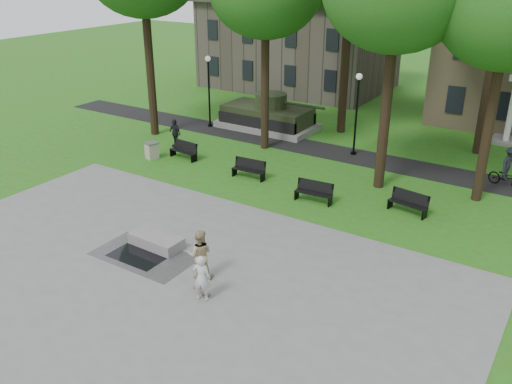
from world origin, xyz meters
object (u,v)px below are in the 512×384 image
skateboarder (202,278)px  park_bench_0 (184,150)px  friend_watching (200,254)px  cyclist (508,171)px  concrete_block (156,241)px  trash_bin (152,150)px

skateboarder → park_bench_0: 14.13m
friend_watching → cyclist: size_ratio=0.89×
skateboarder → cyclist: size_ratio=0.79×
concrete_block → cyclist: size_ratio=1.04×
concrete_block → skateboarder: 4.30m
friend_watching → trash_bin: (-10.13, 8.40, -0.47)m
concrete_block → friend_watching: bearing=-16.4°
concrete_block → skateboarder: skateboarder is taller
skateboarder → trash_bin: size_ratio=1.75×
park_bench_0 → trash_bin: park_bench_0 is taller
cyclist → trash_bin: cyclist is taller
cyclist → park_bench_0: bearing=128.4°
concrete_block → skateboarder: (3.81, -1.91, 0.61)m
skateboarder → friend_watching: friend_watching is taller
skateboarder → trash_bin: bearing=-61.0°
park_bench_0 → trash_bin: size_ratio=1.91×
concrete_block → skateboarder: bearing=-26.6°
concrete_block → trash_bin: 10.44m
friend_watching → cyclist: (7.66, 14.88, -0.10)m
skateboarder → cyclist: bearing=-133.4°
cyclist → trash_bin: (-17.79, -6.48, -0.38)m
skateboarder → friend_watching: size_ratio=0.89×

